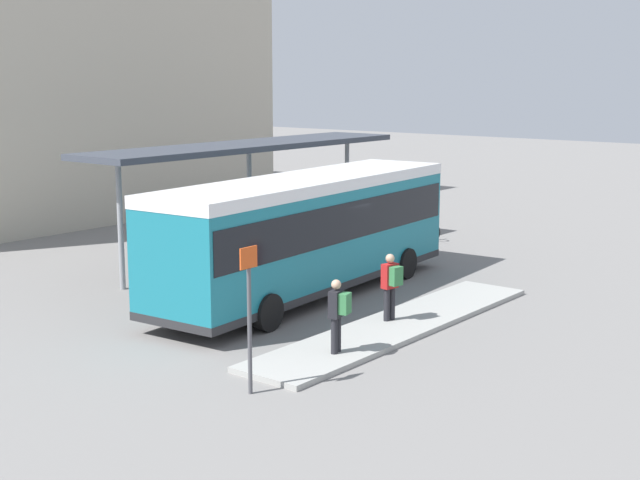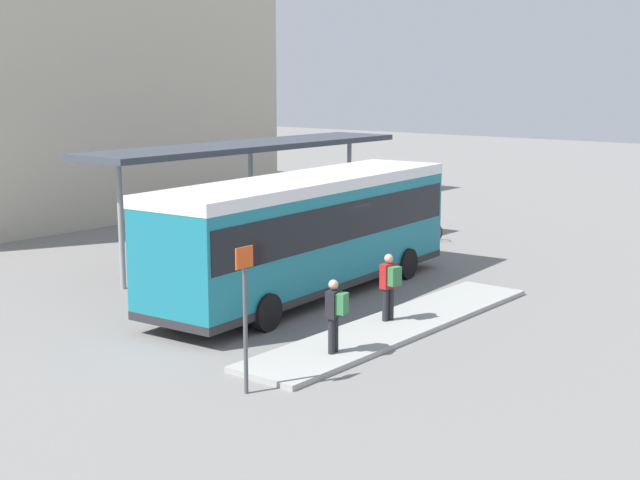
# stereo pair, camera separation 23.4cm
# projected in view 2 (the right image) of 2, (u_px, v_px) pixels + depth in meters

# --- Properties ---
(ground_plane) EXTENTS (120.00, 120.00, 0.00)m
(ground_plane) POSITION_uv_depth(u_px,v_px,m) (308.00, 295.00, 24.09)
(ground_plane) COLOR slate
(curb_island) EXTENTS (9.68, 1.80, 0.12)m
(curb_island) POSITION_uv_depth(u_px,v_px,m) (397.00, 325.00, 20.98)
(curb_island) COLOR #9E9E99
(curb_island) RESTS_ON ground_plane
(city_bus) EXTENTS (10.84, 3.23, 3.22)m
(city_bus) POSITION_uv_depth(u_px,v_px,m) (308.00, 227.00, 23.75)
(city_bus) COLOR #197284
(city_bus) RESTS_ON ground_plane
(pedestrian_waiting) EXTENTS (0.42, 0.46, 1.58)m
(pedestrian_waiting) POSITION_uv_depth(u_px,v_px,m) (335.00, 311.00, 18.56)
(pedestrian_waiting) COLOR #232328
(pedestrian_waiting) RESTS_ON curb_island
(pedestrian_companion) EXTENTS (0.43, 0.46, 1.61)m
(pedestrian_companion) POSITION_uv_depth(u_px,v_px,m) (390.00, 283.00, 21.00)
(pedestrian_companion) COLOR #232328
(pedestrian_companion) RESTS_ON curb_island
(bicycle_blue) EXTENTS (0.48, 1.69, 0.73)m
(bicycle_blue) POSITION_uv_depth(u_px,v_px,m) (424.00, 230.00, 32.22)
(bicycle_blue) COLOR black
(bicycle_blue) RESTS_ON ground_plane
(bicycle_yellow) EXTENTS (0.48, 1.74, 0.75)m
(bicycle_yellow) POSITION_uv_depth(u_px,v_px,m) (409.00, 227.00, 32.65)
(bicycle_yellow) COLOR black
(bicycle_yellow) RESTS_ON ground_plane
(bicycle_white) EXTENTS (0.48, 1.64, 0.71)m
(bicycle_white) POSITION_uv_depth(u_px,v_px,m) (393.00, 226.00, 33.04)
(bicycle_white) COLOR black
(bicycle_white) RESTS_ON ground_plane
(station_shelter) EXTENTS (12.29, 2.50, 3.76)m
(station_shelter) POSITION_uv_depth(u_px,v_px,m) (250.00, 149.00, 28.20)
(station_shelter) COLOR #383D47
(station_shelter) RESTS_ON ground_plane
(potted_planter_near_shelter) EXTENTS (0.72, 0.72, 1.14)m
(potted_planter_near_shelter) POSITION_uv_depth(u_px,v_px,m) (349.00, 243.00, 28.49)
(potted_planter_near_shelter) COLOR slate
(potted_planter_near_shelter) RESTS_ON ground_plane
(platform_sign) EXTENTS (0.44, 0.08, 2.80)m
(platform_sign) POSITION_uv_depth(u_px,v_px,m) (245.00, 313.00, 16.39)
(platform_sign) COLOR #4C4C51
(platform_sign) RESTS_ON ground_plane
(station_building) EXTENTS (18.40, 15.43, 13.08)m
(station_building) POSITION_uv_depth(u_px,v_px,m) (7.00, 60.00, 39.33)
(station_building) COLOR #BCB29E
(station_building) RESTS_ON ground_plane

